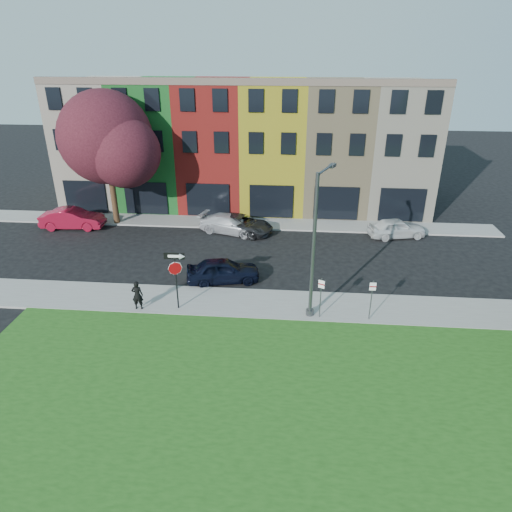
# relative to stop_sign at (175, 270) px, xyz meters

# --- Properties ---
(ground) EXTENTS (120.00, 120.00, 0.00)m
(ground) POSITION_rel_stop_sign_xyz_m (4.07, -2.12, -2.37)
(ground) COLOR black
(ground) RESTS_ON ground
(sidewalk_near) EXTENTS (40.00, 3.00, 0.12)m
(sidewalk_near) POSITION_rel_stop_sign_xyz_m (6.07, 0.88, -2.31)
(sidewalk_near) COLOR gray
(sidewalk_near) RESTS_ON ground
(sidewalk_far) EXTENTS (40.00, 2.40, 0.12)m
(sidewalk_far) POSITION_rel_stop_sign_xyz_m (1.07, 12.88, -2.31)
(sidewalk_far) COLOR gray
(sidewalk_far) RESTS_ON ground
(grass_park) EXTENTS (40.00, 16.00, 0.10)m
(grass_park) POSITION_rel_stop_sign_xyz_m (12.07, -8.12, -2.32)
(grass_park) COLOR #204B15
(grass_park) RESTS_ON ground
(rowhouse_block) EXTENTS (30.00, 10.12, 10.00)m
(rowhouse_block) POSITION_rel_stop_sign_xyz_m (1.57, 19.06, 2.62)
(rowhouse_block) COLOR beige
(rowhouse_block) RESTS_ON ground
(stop_sign) EXTENTS (1.05, 0.11, 3.17)m
(stop_sign) POSITION_rel_stop_sign_xyz_m (0.00, 0.00, 0.00)
(stop_sign) COLOR black
(stop_sign) RESTS_ON sidewalk_near
(man) EXTENTS (0.64, 0.47, 1.60)m
(man) POSITION_rel_stop_sign_xyz_m (-2.04, -0.22, -1.45)
(man) COLOR black
(man) RESTS_ON sidewalk_near
(sedan_near) EXTENTS (3.57, 4.97, 1.44)m
(sedan_near) POSITION_rel_stop_sign_xyz_m (1.86, 3.35, -1.65)
(sedan_near) COLOR black
(sedan_near) RESTS_ON ground
(parked_car_red) EXTENTS (2.28, 4.87, 1.53)m
(parked_car_red) POSITION_rel_stop_sign_xyz_m (-10.71, 10.89, -1.60)
(parked_car_red) COLOR maroon
(parked_car_red) RESTS_ON ground
(parked_car_silver) EXTENTS (4.25, 5.55, 1.33)m
(parked_car_silver) POSITION_rel_stop_sign_xyz_m (1.21, 11.01, -1.70)
(parked_car_silver) COLOR #B9B9BE
(parked_car_silver) RESTS_ON ground
(parked_car_dark) EXTENTS (5.26, 6.20, 1.33)m
(parked_car_dark) POSITION_rel_stop_sign_xyz_m (2.00, 11.06, -1.70)
(parked_car_dark) COLOR black
(parked_car_dark) RESTS_ON ground
(parked_car_white) EXTENTS (3.43, 4.79, 1.39)m
(parked_car_white) POSITION_rel_stop_sign_xyz_m (13.24, 11.16, -1.67)
(parked_car_white) COLOR silver
(parked_car_white) RESTS_ON ground
(street_lamp) EXTENTS (1.19, 2.46, 7.37)m
(street_lamp) POSITION_rel_stop_sign_xyz_m (6.91, 0.14, 1.47)
(street_lamp) COLOR #4C4E51
(street_lamp) RESTS_ON sidewalk_near
(parking_sign_a) EXTENTS (0.30, 0.17, 2.18)m
(parking_sign_a) POSITION_rel_stop_sign_xyz_m (7.31, -0.23, -0.88)
(parking_sign_a) COLOR #4C4E51
(parking_sign_a) RESTS_ON sidewalk_near
(parking_sign_b) EXTENTS (0.32, 0.09, 2.17)m
(parking_sign_b) POSITION_rel_stop_sign_xyz_m (9.77, -0.23, -0.89)
(parking_sign_b) COLOR #4C4E51
(parking_sign_b) RESTS_ON sidewalk_near
(tree_purple) EXTENTS (8.00, 7.00, 9.81)m
(tree_purple) POSITION_rel_stop_sign_xyz_m (-7.65, 12.14, 4.06)
(tree_purple) COLOR #301C10
(tree_purple) RESTS_ON sidewalk_far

